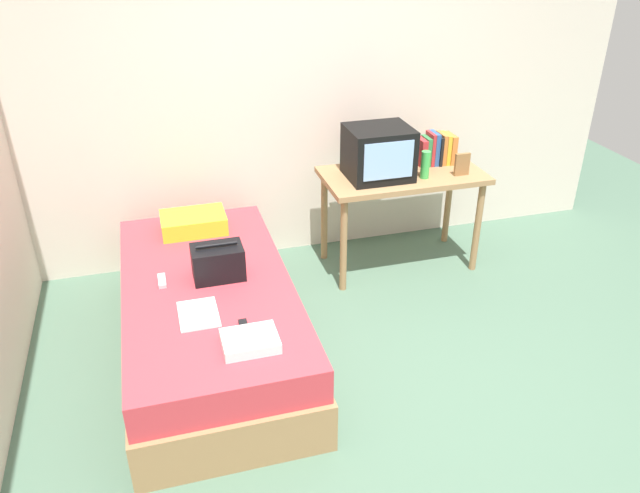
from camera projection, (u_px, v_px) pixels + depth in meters
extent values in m
plane|color=#4C6B56|center=(384.00, 409.00, 3.43)|extent=(8.00, 8.00, 0.00)
cube|color=beige|center=(293.00, 86.00, 4.49)|extent=(5.20, 0.10, 2.60)
cube|color=#9E754C|center=(212.00, 331.00, 3.82)|extent=(1.00, 2.00, 0.29)
cube|color=#C63842|center=(208.00, 297.00, 3.70)|extent=(0.97, 1.94, 0.21)
cube|color=#9E754C|center=(403.00, 175.00, 4.49)|extent=(1.16, 0.60, 0.04)
cylinder|color=#9E754C|center=(344.00, 246.00, 4.35)|extent=(0.05, 0.05, 0.71)
cylinder|color=#9E754C|center=(477.00, 227.00, 4.60)|extent=(0.05, 0.05, 0.71)
cylinder|color=#9E754C|center=(324.00, 217.00, 4.75)|extent=(0.05, 0.05, 0.71)
cylinder|color=#9E754C|center=(448.00, 201.00, 5.00)|extent=(0.05, 0.05, 0.71)
cube|color=black|center=(378.00, 153.00, 4.34)|extent=(0.44, 0.38, 0.36)
cube|color=#8CB2E0|center=(389.00, 161.00, 4.17)|extent=(0.35, 0.01, 0.26)
cylinder|color=green|center=(425.00, 165.00, 4.36)|extent=(0.06, 0.06, 0.20)
cube|color=#B72D33|center=(421.00, 152.00, 4.58)|extent=(0.04, 0.15, 0.20)
cube|color=#337F47|center=(426.00, 151.00, 4.58)|extent=(0.03, 0.14, 0.21)
cube|color=#B72D33|center=(430.00, 149.00, 4.58)|extent=(0.03, 0.14, 0.24)
cube|color=#2D5699|center=(434.00, 148.00, 4.59)|extent=(0.03, 0.14, 0.24)
cube|color=black|center=(437.00, 149.00, 4.60)|extent=(0.02, 0.17, 0.22)
cube|color=#CC7233|center=(441.00, 148.00, 4.61)|extent=(0.03, 0.15, 0.23)
cube|color=gold|center=(445.00, 148.00, 4.62)|extent=(0.03, 0.15, 0.22)
cube|color=#CC7233|center=(450.00, 148.00, 4.63)|extent=(0.04, 0.17, 0.22)
cube|color=olive|center=(462.00, 164.00, 4.41)|extent=(0.11, 0.02, 0.16)
cube|color=yellow|center=(194.00, 222.00, 4.21)|extent=(0.43, 0.30, 0.12)
cube|color=black|center=(218.00, 262.00, 3.66)|extent=(0.30, 0.20, 0.20)
cylinder|color=black|center=(216.00, 245.00, 3.60)|extent=(0.24, 0.02, 0.02)
cube|color=white|center=(198.00, 314.00, 3.36)|extent=(0.21, 0.29, 0.01)
cube|color=black|center=(245.00, 329.00, 3.23)|extent=(0.04, 0.16, 0.02)
cube|color=#B7B7BC|center=(162.00, 281.00, 3.65)|extent=(0.04, 0.14, 0.02)
cube|color=white|center=(250.00, 341.00, 3.11)|extent=(0.28, 0.22, 0.06)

